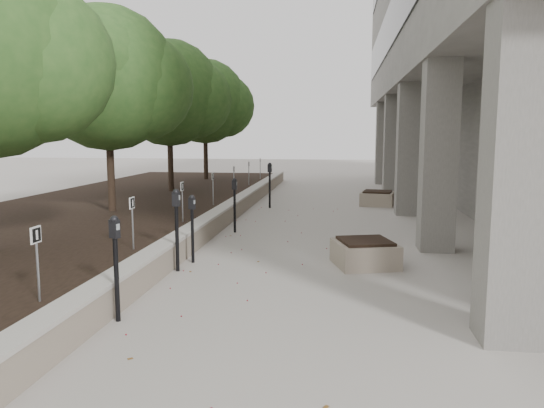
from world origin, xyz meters
The scene contains 21 objects.
ground centered at (0.00, 0.00, 0.00)m, with size 90.00×90.00×0.00m, color #AEA8A0.
retaining_wall centered at (-1.82, 9.00, 0.25)m, with size 0.39×26.00×0.50m, color tan, non-canonical shape.
planting_bed centered at (-5.50, 9.00, 0.20)m, with size 7.00×26.00×0.40m, color black.
crabapple_tree_3 centered at (-4.80, 8.00, 3.12)m, with size 4.60×4.00×5.44m, color #2D5621, non-canonical shape.
crabapple_tree_4 centered at (-4.80, 13.00, 3.12)m, with size 4.60×4.00×5.44m, color #2D5621, non-canonical shape.
crabapple_tree_5 centered at (-4.80, 18.00, 3.12)m, with size 4.60×4.00×5.44m, color #2D5621, non-canonical shape.
parking_sign_2 centered at (-2.35, 0.50, 0.88)m, with size 0.04×0.22×0.96m, color black, non-canonical shape.
parking_sign_3 centered at (-2.35, 3.50, 0.88)m, with size 0.04×0.22×0.96m, color black, non-canonical shape.
parking_sign_4 centered at (-2.35, 6.50, 0.88)m, with size 0.04×0.22×0.96m, color black, non-canonical shape.
parking_sign_5 centered at (-2.35, 9.50, 0.88)m, with size 0.04×0.22×0.96m, color black, non-canonical shape.
parking_sign_6 centered at (-2.35, 12.50, 0.88)m, with size 0.04×0.22×0.96m, color black, non-canonical shape.
parking_sign_7 centered at (-2.35, 15.50, 0.88)m, with size 0.04×0.22×0.96m, color black, non-canonical shape.
parking_sign_8 centered at (-2.35, 18.50, 0.88)m, with size 0.04×0.22×0.96m, color black, non-canonical shape.
parking_meter_1 centered at (-1.55, 0.99, 0.72)m, with size 0.14×0.10×1.43m, color black, non-canonical shape.
parking_meter_2 centered at (-1.55, 3.57, 0.75)m, with size 0.15×0.11×1.51m, color black, non-canonical shape.
parking_meter_3 centered at (-1.45, 4.23, 0.66)m, with size 0.13×0.09×1.33m, color black, non-canonical shape.
parking_meter_4 centered at (-1.27, 7.39, 0.69)m, with size 0.14×0.10×1.38m, color black, non-canonical shape.
parking_meter_5 centered at (-0.99, 11.82, 0.76)m, with size 0.15×0.11×1.53m, color black, non-canonical shape.
planter_front centered at (1.85, 4.42, 0.25)m, with size 1.08×1.08×0.51m, color tan, non-canonical shape.
planter_back centered at (2.64, 12.95, 0.26)m, with size 1.10×1.10×0.51m, color tan, non-canonical shape.
berry_scatter centered at (-0.10, 5.00, 0.01)m, with size 3.30×14.10×0.02m, color maroon, non-canonical shape.
Camera 1 is at (1.37, -5.38, 2.49)m, focal length 34.48 mm.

